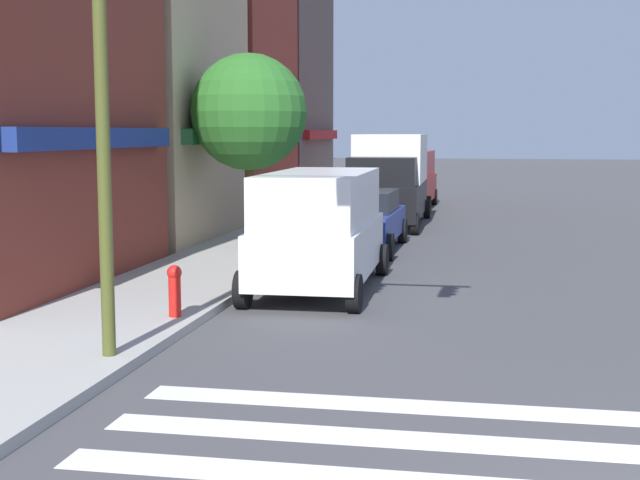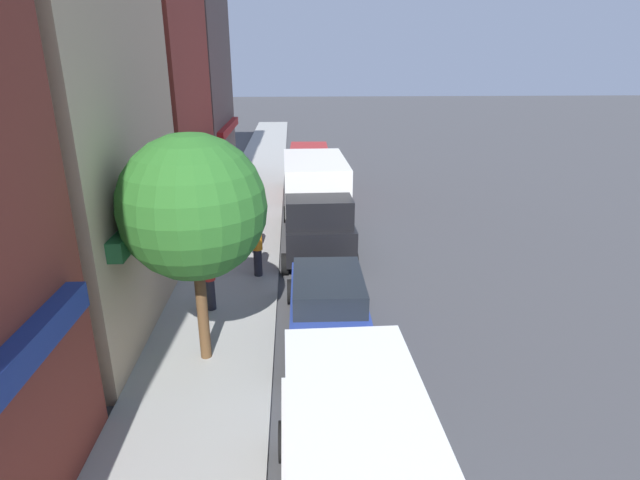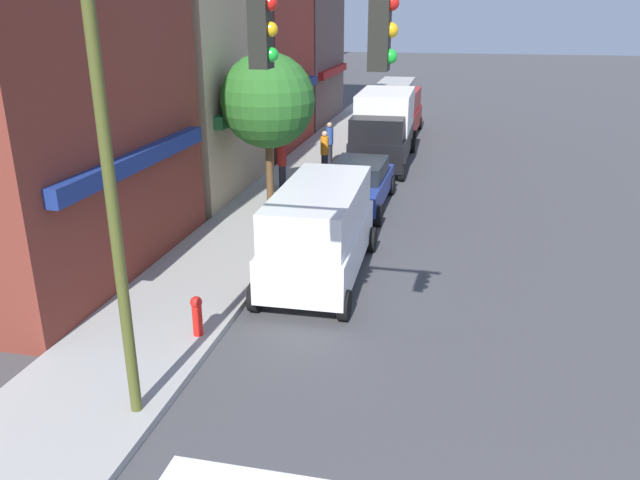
% 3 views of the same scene
% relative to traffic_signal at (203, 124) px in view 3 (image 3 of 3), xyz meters
% --- Properties ---
extents(storefront_row, '(31.34, 5.30, 15.33)m').
position_rel_traffic_signal_xyz_m(storefront_row, '(18.18, 6.58, 1.72)').
color(storefront_row, maroon).
rests_on(storefront_row, ground_plane).
extents(traffic_signal, '(0.32, 4.31, 6.79)m').
position_rel_traffic_signal_xyz_m(traffic_signal, '(0.00, 0.00, 0.00)').
color(traffic_signal, '#474C1E').
rests_on(traffic_signal, ground_plane).
extents(van_white, '(5.04, 2.22, 2.34)m').
position_rel_traffic_signal_xyz_m(van_white, '(6.22, -0.21, -3.58)').
color(van_white, white).
rests_on(van_white, ground_plane).
extents(sedan_blue, '(4.43, 2.02, 1.59)m').
position_rel_traffic_signal_xyz_m(sedan_blue, '(12.30, -0.21, -4.02)').
color(sedan_blue, navy).
rests_on(sedan_blue, ground_plane).
extents(box_truck_black, '(6.24, 2.42, 3.04)m').
position_rel_traffic_signal_xyz_m(box_truck_black, '(18.86, -0.21, -3.28)').
color(box_truck_black, black).
rests_on(box_truck_black, ground_plane).
extents(van_red, '(5.05, 2.22, 2.34)m').
position_rel_traffic_signal_xyz_m(van_red, '(25.53, -0.21, -3.58)').
color(van_red, '#B21E19').
rests_on(van_red, ground_plane).
extents(pedestrian_orange_vest, '(0.32, 0.32, 1.77)m').
position_rel_traffic_signal_xyz_m(pedestrian_orange_vest, '(15.69, 1.70, -3.79)').
color(pedestrian_orange_vest, '#23232D').
rests_on(pedestrian_orange_vest, sidewalk_left).
extents(pedestrian_blue_shirt, '(0.32, 0.32, 1.77)m').
position_rel_traffic_signal_xyz_m(pedestrian_blue_shirt, '(17.66, 1.91, -3.79)').
color(pedestrian_blue_shirt, '#23232D').
rests_on(pedestrian_blue_shirt, sidewalk_left).
extents(pedestrian_red_jacket, '(0.32, 0.32, 1.77)m').
position_rel_traffic_signal_xyz_m(pedestrian_red_jacket, '(13.55, 2.81, -3.79)').
color(pedestrian_red_jacket, '#23232D').
rests_on(pedestrian_red_jacket, sidewalk_left).
extents(fire_hydrant, '(0.24, 0.24, 0.84)m').
position_rel_traffic_signal_xyz_m(fire_hydrant, '(2.56, 1.49, -4.25)').
color(fire_hydrant, red).
rests_on(fire_hydrant, sidewalk_left).
extents(street_tree, '(2.98, 2.98, 4.97)m').
position_rel_traffic_signal_xyz_m(street_tree, '(11.28, 2.59, -1.25)').
color(street_tree, brown).
rests_on(street_tree, sidewalk_left).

